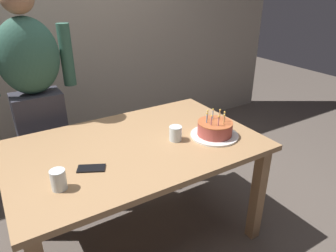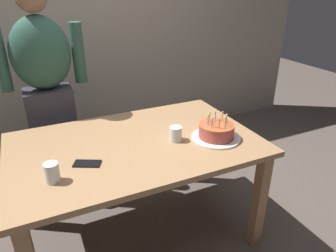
{
  "view_description": "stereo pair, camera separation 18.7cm",
  "coord_description": "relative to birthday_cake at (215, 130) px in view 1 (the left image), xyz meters",
  "views": [
    {
      "loc": [
        -0.69,
        -1.51,
        1.63
      ],
      "look_at": [
        0.19,
        -0.07,
        0.84
      ],
      "focal_mm": 32.9,
      "sensor_mm": 36.0,
      "label": 1
    },
    {
      "loc": [
        -0.53,
        -1.6,
        1.63
      ],
      "look_at": [
        0.19,
        -0.07,
        0.84
      ],
      "focal_mm": 32.9,
      "sensor_mm": 36.0,
      "label": 2
    }
  ],
  "objects": [
    {
      "name": "water_glass_near",
      "position": [
        -0.24,
        0.08,
        0.0
      ],
      "size": [
        0.08,
        0.08,
        0.09
      ],
      "primitive_type": "cylinder",
      "color": "silver",
      "rests_on": "dining_table"
    },
    {
      "name": "ground_plane",
      "position": [
        -0.48,
        0.17,
        -0.79
      ],
      "size": [
        10.0,
        10.0,
        0.0
      ],
      "primitive_type": "plane",
      "color": "#564C44"
    },
    {
      "name": "cell_phone",
      "position": [
        -0.8,
        0.04,
        -0.04
      ],
      "size": [
        0.16,
        0.13,
        0.01
      ],
      "primitive_type": "cube",
      "rotation": [
        0.0,
        0.0,
        -0.47
      ],
      "color": "black",
      "rests_on": "dining_table"
    },
    {
      "name": "dining_table",
      "position": [
        -0.48,
        0.17,
        -0.14
      ],
      "size": [
        1.5,
        0.96,
        0.74
      ],
      "color": "#A37A51",
      "rests_on": "ground_plane"
    },
    {
      "name": "back_wall",
      "position": [
        -0.48,
        1.72,
        0.51
      ],
      "size": [
        5.2,
        0.1,
        2.6
      ],
      "primitive_type": "cube",
      "color": "#9E9384",
      "rests_on": "ground_plane"
    },
    {
      "name": "water_glass_far",
      "position": [
        -0.98,
        -0.05,
        0.01
      ],
      "size": [
        0.07,
        0.07,
        0.1
      ],
      "primitive_type": "cylinder",
      "color": "silver",
      "rests_on": "dining_table"
    },
    {
      "name": "birthday_cake",
      "position": [
        0.0,
        0.0,
        0.0
      ],
      "size": [
        0.31,
        0.31,
        0.17
      ],
      "color": "white",
      "rests_on": "dining_table"
    },
    {
      "name": "person_man_bearded",
      "position": [
        -0.89,
        0.91,
        0.09
      ],
      "size": [
        0.61,
        0.27,
        1.66
      ],
      "rotation": [
        0.0,
        0.0,
        3.14
      ],
      "color": "#33333D",
      "rests_on": "ground_plane"
    }
  ]
}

